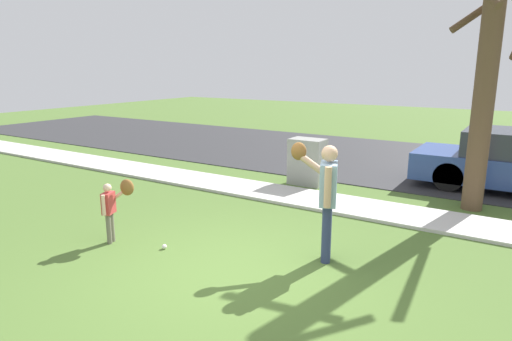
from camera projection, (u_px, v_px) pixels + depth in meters
name	position (u px, v px, depth m)	size (l,w,h in m)	color
ground_plane	(334.00, 206.00, 8.81)	(48.00, 48.00, 0.00)	#4C6B2D
sidewalk_strip	(336.00, 203.00, 8.88)	(36.00, 1.20, 0.06)	beige
road_surface	(402.00, 161.00, 13.01)	(36.00, 6.80, 0.02)	#2D2D30
person_adult	(325.00, 190.00, 6.15)	(0.81, 0.56, 1.66)	navy
person_child	(114.00, 202.00, 6.86)	(0.42, 0.49, 1.00)	#6B6656
baseball	(164.00, 247.00, 6.73)	(0.07, 0.07, 0.07)	white
utility_cabinet	(307.00, 162.00, 10.34)	(0.80, 0.52, 1.08)	gray
street_tree_near	(488.00, 65.00, 8.01)	(1.85, 1.88, 5.11)	brown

